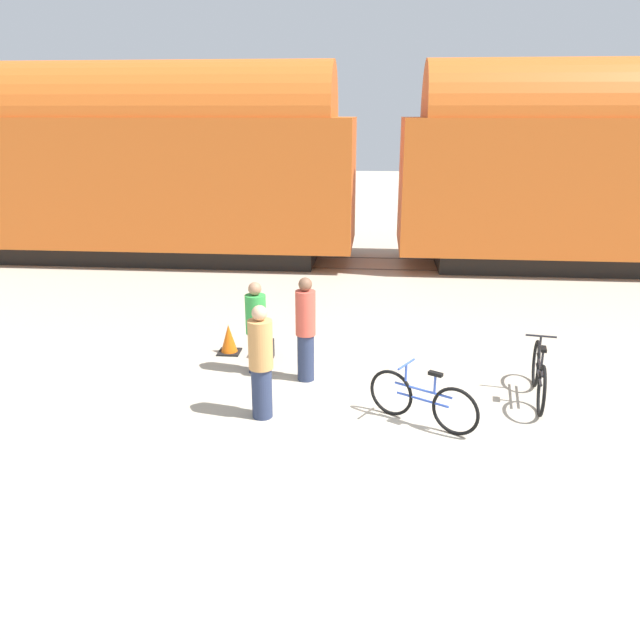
% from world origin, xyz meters
% --- Properties ---
extents(ground_plane, '(80.00, 80.00, 0.00)m').
position_xyz_m(ground_plane, '(0.00, 0.00, 0.00)').
color(ground_plane, '#B2A893').
extents(freight_train, '(28.93, 3.15, 5.59)m').
position_xyz_m(freight_train, '(-0.00, 10.11, 2.92)').
color(freight_train, black).
rests_on(freight_train, ground_plane).
extents(rail_near, '(40.93, 0.07, 0.01)m').
position_xyz_m(rail_near, '(0.00, 9.39, 0.01)').
color(rail_near, '#4C4238').
rests_on(rail_near, ground_plane).
extents(rail_far, '(40.93, 0.07, 0.01)m').
position_xyz_m(rail_far, '(0.00, 10.83, 0.01)').
color(rail_far, '#4C4238').
rests_on(rail_far, ground_plane).
extents(bicycle_black, '(0.46, 1.82, 0.96)m').
position_xyz_m(bicycle_black, '(2.57, 1.23, 0.40)').
color(bicycle_black, black).
rests_on(bicycle_black, ground_plane).
extents(bicycle_blue, '(1.50, 0.92, 0.87)m').
position_xyz_m(bicycle_blue, '(0.73, 0.25, 0.37)').
color(bicycle_blue, black).
rests_on(bicycle_blue, ground_plane).
extents(person_in_green, '(0.35, 0.35, 1.59)m').
position_xyz_m(person_in_green, '(-1.94, 1.89, 0.79)').
color(person_in_green, '#283351').
rests_on(person_in_green, ground_plane).
extents(person_in_red, '(0.33, 0.33, 1.75)m').
position_xyz_m(person_in_red, '(-1.08, 1.65, 0.89)').
color(person_in_red, '#283351').
rests_on(person_in_red, ground_plane).
extents(person_in_tan, '(0.35, 0.35, 1.70)m').
position_xyz_m(person_in_tan, '(-1.56, 0.27, 0.85)').
color(person_in_tan, '#283351').
rests_on(person_in_tan, ground_plane).
extents(backpack, '(0.28, 0.20, 0.34)m').
position_xyz_m(backpack, '(-1.91, 2.55, 0.17)').
color(backpack, black).
rests_on(backpack, ground_plane).
extents(traffic_cone, '(0.40, 0.40, 0.55)m').
position_xyz_m(traffic_cone, '(-2.63, 2.73, 0.25)').
color(traffic_cone, black).
rests_on(traffic_cone, ground_plane).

